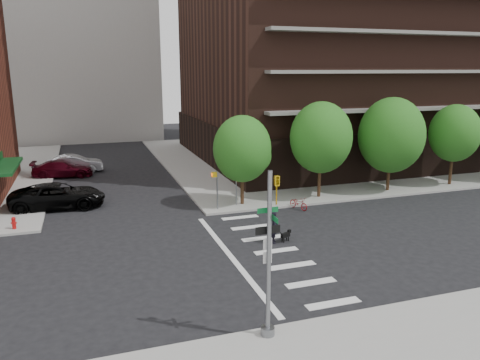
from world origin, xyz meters
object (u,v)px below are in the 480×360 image
Objects in this scene: scooter at (299,203)px; parked_car_black at (58,196)px; traffic_signal at (269,268)px; parked_car_silver at (74,164)px; dog_walker at (274,227)px; fire_hydrant at (14,222)px; parked_car_maroon at (63,169)px.

parked_car_black is at bearing 141.81° from scooter.
traffic_signal is 16.21m from scooter.
parked_car_silver is 24.83m from dog_walker.
parked_car_silver is at bearing 102.20° from traffic_signal.
parked_car_black is 11.68m from parked_car_silver.
traffic_signal reaches higher than parked_car_black.
fire_hydrant is 0.12× the size of parked_car_black.
parked_car_maroon is 21.99m from scooter.
parked_car_silver is (3.29, 15.86, 0.27)m from fire_hydrant.
parked_car_maroon is 3.13× the size of scooter.
parked_car_maroon is at bearing 104.69° from traffic_signal.
dog_walker is (11.56, -10.82, 0.05)m from parked_car_black.
dog_walker is at bearing -145.98° from scooter.
fire_hydrant is at bearing 157.15° from scooter.
parked_car_silver reaches higher than fire_hydrant.
parked_car_black reaches higher than parked_car_maroon.
traffic_signal is 21.07m from parked_car_black.
parked_car_maroon is 1.95m from parked_car_silver.
parked_car_black reaches higher than parked_car_silver.
parked_car_silver is 22.54m from scooter.
traffic_signal reaches higher than dog_walker.
scooter is 6.68m from dog_walker.
scooter is at bearing 60.65° from traffic_signal.
dog_walker is at bearing -129.61° from parked_car_black.
traffic_signal is at bearing -138.05° from scooter.
traffic_signal reaches higher than fire_hydrant.
fire_hydrant is 0.45× the size of scooter.
traffic_signal reaches higher than parked_car_maroon.
dog_walker is (13.86, -6.60, 0.36)m from fire_hydrant.
fire_hydrant is 0.14× the size of parked_car_maroon.
parked_car_black reaches higher than fire_hydrant.
fire_hydrant is 0.15× the size of parked_car_silver.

